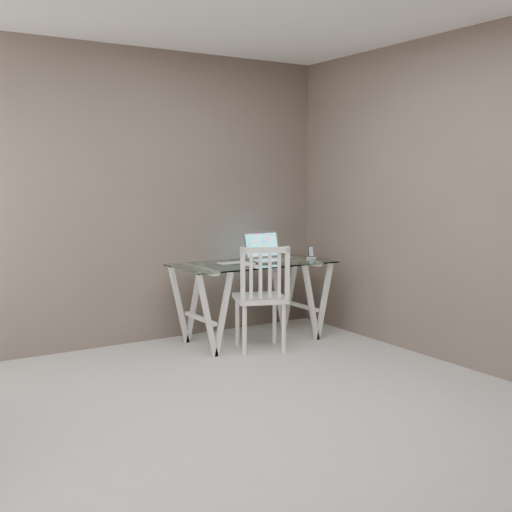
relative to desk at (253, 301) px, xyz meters
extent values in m
plane|color=#B5B2AD|center=(-0.98, -1.72, -0.38)|extent=(4.50, 4.50, 0.00)
cube|color=#62544D|center=(-0.98, 0.53, 0.97)|extent=(4.00, 0.02, 2.70)
cube|color=#62544D|center=(1.02, -1.72, 0.97)|extent=(0.02, 4.50, 2.70)
cube|color=silver|center=(0.00, 0.00, 0.36)|extent=(1.50, 0.70, 0.01)
cube|color=silver|center=(-0.55, 0.00, -0.02)|extent=(0.24, 0.62, 0.72)
cube|color=silver|center=(0.55, 0.00, -0.02)|extent=(0.24, 0.62, 0.72)
cube|color=white|center=(-0.09, -0.28, 0.08)|extent=(0.56, 0.56, 0.04)
cylinder|color=white|center=(-0.32, -0.38, -0.16)|extent=(0.04, 0.04, 0.44)
cylinder|color=white|center=(0.01, -0.50, -0.16)|extent=(0.04, 0.04, 0.44)
cylinder|color=white|center=(-0.20, -0.05, -0.16)|extent=(0.04, 0.04, 0.44)
cylinder|color=white|center=(0.13, -0.17, -0.16)|extent=(0.04, 0.04, 0.44)
cube|color=white|center=(-0.16, -0.47, 0.32)|extent=(0.42, 0.18, 0.48)
cube|color=silver|center=(0.21, 0.00, 0.37)|extent=(0.38, 0.27, 0.02)
cube|color=#19D899|center=(0.21, 0.17, 0.50)|extent=(0.38, 0.07, 0.25)
cube|color=silver|center=(-0.19, 0.04, 0.37)|extent=(0.30, 0.13, 0.01)
ellipsoid|color=white|center=(-0.16, -0.22, 0.38)|extent=(0.12, 0.07, 0.04)
cube|color=white|center=(0.64, -0.05, 0.37)|extent=(0.07, 0.07, 0.02)
cube|color=black|center=(0.64, -0.04, 0.43)|extent=(0.06, 0.03, 0.11)
camera|label=1|loc=(-3.11, -5.03, 1.16)|focal=45.00mm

